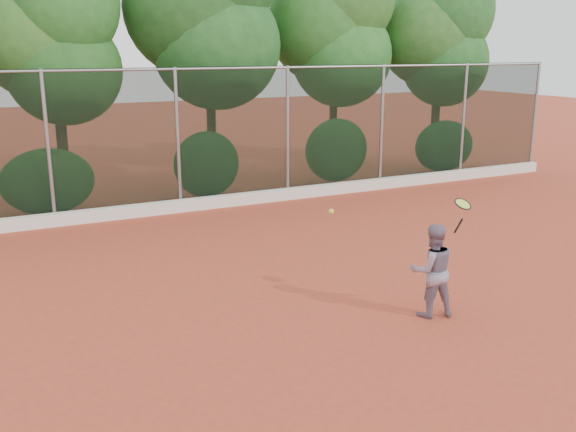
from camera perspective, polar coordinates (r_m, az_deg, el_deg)
name	(u,v)px	position (r m, az deg, el deg)	size (l,w,h in m)	color
ground	(317,308)	(10.15, 2.56, -8.13)	(80.00, 80.00, 0.00)	#AE4129
concrete_curb	(183,206)	(16.11, -9.33, 0.93)	(24.00, 0.20, 0.30)	silver
tennis_player	(432,270)	(9.86, 12.67, -4.73)	(0.70, 0.54, 1.44)	gray
chainlink_fence	(178,136)	(15.97, -9.78, 7.03)	(24.09, 0.09, 3.50)	black
foliage_backdrop	(130,29)	(17.61, -13.90, 15.82)	(23.70, 3.63, 7.55)	#3B2416
tennis_racket	(462,207)	(9.81, 15.23, 0.82)	(0.30, 0.28, 0.55)	black
tennis_ball_in_flight	(331,211)	(8.70, 3.87, 0.41)	(0.07, 0.07, 0.07)	#CEE233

